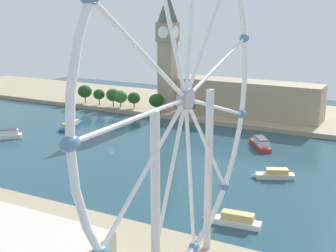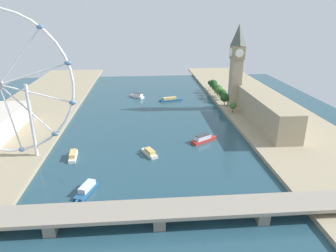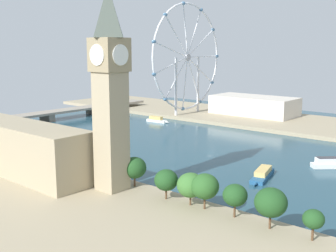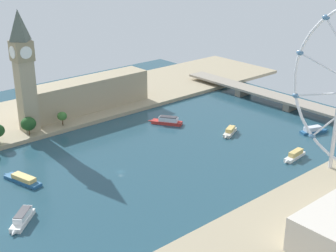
% 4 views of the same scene
% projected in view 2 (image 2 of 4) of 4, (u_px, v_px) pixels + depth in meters
% --- Properties ---
extents(ground_plane, '(417.35, 417.35, 0.00)m').
position_uv_depth(ground_plane, '(150.00, 115.00, 320.03)').
color(ground_plane, '#234756').
extents(riverbank_left, '(90.00, 520.00, 3.00)m').
position_uv_depth(riverbank_left, '(264.00, 110.00, 329.22)').
color(riverbank_left, tan).
rests_on(riverbank_left, ground_plane).
extents(riverbank_right, '(90.00, 520.00, 3.00)m').
position_uv_depth(riverbank_right, '(28.00, 116.00, 309.79)').
color(riverbank_right, tan).
rests_on(riverbank_right, ground_plane).
extents(clock_tower, '(13.99, 13.99, 86.73)m').
position_uv_depth(clock_tower, '(236.00, 65.00, 323.04)').
color(clock_tower, tan).
rests_on(clock_tower, riverbank_left).
extents(parliament_block, '(22.00, 102.95, 24.99)m').
position_uv_depth(parliament_block, '(266.00, 111.00, 279.85)').
color(parliament_block, tan).
rests_on(parliament_block, riverbank_left).
extents(tree_row_embankment, '(13.32, 116.87, 14.56)m').
position_uv_depth(tree_row_embankment, '(219.00, 90.00, 372.80)').
color(tree_row_embankment, '#513823').
rests_on(tree_row_embankment, riverbank_left).
extents(river_bridge, '(229.35, 17.45, 8.14)m').
position_uv_depth(river_bridge, '(159.00, 211.00, 154.23)').
color(river_bridge, gray).
rests_on(river_bridge, ground_plane).
extents(tour_boat_0, '(12.42, 20.74, 4.76)m').
position_uv_depth(tour_boat_0, '(149.00, 152.00, 229.38)').
color(tour_boat_0, beige).
rests_on(tour_boat_0, ground_plane).
extents(tour_boat_1, '(12.40, 23.61, 4.88)m').
position_uv_depth(tour_boat_1, '(86.00, 189.00, 181.32)').
color(tour_boat_1, '#235684').
rests_on(tour_boat_1, ground_plane).
extents(tour_boat_2, '(25.27, 18.70, 6.23)m').
position_uv_depth(tour_boat_2, '(204.00, 139.00, 252.61)').
color(tour_boat_2, '#B22D28').
rests_on(tour_boat_2, ground_plane).
extents(tour_boat_3, '(6.63, 22.96, 5.15)m').
position_uv_depth(tour_boat_3, '(73.00, 155.00, 224.34)').
color(tour_boat_3, white).
rests_on(tour_boat_3, ground_plane).
extents(tour_boat_4, '(30.90, 12.97, 4.51)m').
position_uv_depth(tour_boat_4, '(171.00, 99.00, 369.34)').
color(tour_boat_4, '#235684').
rests_on(tour_boat_4, ground_plane).
extents(tour_boat_5, '(19.02, 20.18, 5.75)m').
position_uv_depth(tour_boat_5, '(137.00, 96.00, 384.03)').
color(tour_boat_5, white).
rests_on(tour_boat_5, ground_plane).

